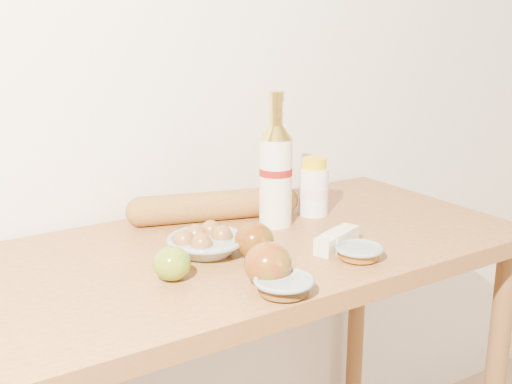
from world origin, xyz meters
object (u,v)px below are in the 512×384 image
Objects in this scene: baguette at (214,206)px; cream_bottle at (314,188)px; table at (249,296)px; bourbon_bottle at (276,172)px; egg_bowl at (205,243)px.

cream_bottle is at bearing -5.47° from baguette.
cream_bottle reaches higher than table.
bourbon_bottle is (0.12, 0.07, 0.25)m from table.
bourbon_bottle is 0.74× the size of baguette.
bourbon_bottle reaches higher than egg_bowl.
baguette is (-0.22, 0.09, -0.03)m from cream_bottle.
baguette is (0.02, 0.18, 0.16)m from table.
table is 0.18m from egg_bowl.
table is at bearing 2.67° from egg_bowl.
egg_bowl is (-0.22, -0.07, -0.10)m from bourbon_bottle.
bourbon_bottle is 2.19× the size of cream_bottle.
baguette reaches higher than table.
cream_bottle is at bearing 19.60° from table.
egg_bowl reaches higher than table.
cream_bottle is 0.69× the size of egg_bowl.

